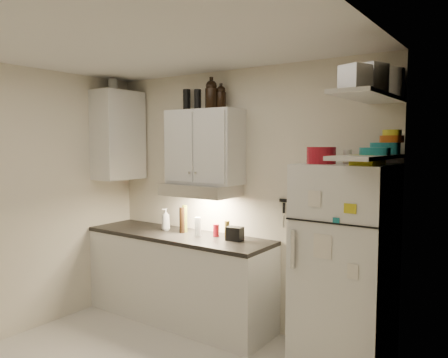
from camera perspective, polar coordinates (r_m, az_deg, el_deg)
The scene contains 35 objects.
ceiling at distance 3.36m, azimuth -13.02°, elevation 17.47°, with size 3.20×3.00×0.02m, color silver.
back_wall at distance 4.47m, azimuth 1.87°, elevation -2.52°, with size 3.20×0.02×2.60m, color beige.
left_wall at distance 4.63m, azimuth -26.17°, elevation -2.75°, with size 0.02×3.00×2.60m, color beige.
right_wall at distance 2.41m, azimuth 14.50°, elevation -8.90°, with size 0.02×3.00×2.60m, color beige.
base_cabinet at distance 4.74m, azimuth -6.00°, elevation -12.79°, with size 2.10×0.60×0.88m, color silver.
countertop at distance 4.62m, azimuth -6.05°, elevation -7.34°, with size 2.10×0.62×0.04m, color black.
upper_cabinet at distance 4.46m, azimuth -2.58°, elevation 4.23°, with size 0.80×0.33×0.75m, color silver.
side_cabinet at distance 5.14m, azimuth -13.64°, elevation 5.55°, with size 0.33×0.55×1.00m, color silver.
range_hood at distance 4.44m, azimuth -3.07°, elevation -1.41°, with size 0.76×0.46×0.12m, color silver.
fridge at distance 3.70m, azimuth 15.48°, elevation -11.33°, with size 0.70×0.68×1.70m, color white.
shelf_hi at distance 3.39m, azimuth 18.44°, elevation 10.20°, with size 0.30×0.95×0.03m, color silver.
shelf_lo at distance 3.37m, azimuth 18.25°, elevation 2.74°, with size 0.30×0.95×0.03m, color silver.
knife_strip at distance 4.10m, azimuth 9.89°, elevation -2.95°, with size 0.42×0.02×0.03m, color black.
dutch_oven at distance 3.52m, azimuth 12.58°, elevation 3.03°, with size 0.23×0.23×0.13m, color maroon.
book_stack at distance 3.37m, azimuth 18.23°, elevation 2.37°, with size 0.18×0.23×0.08m, color gold.
spice_jar at distance 3.56m, azimuth 15.82°, elevation 2.83°, with size 0.07×0.07×0.11m, color silver.
stock_pot at distance 3.74m, azimuth 20.10°, elevation 11.56°, with size 0.31×0.31×0.22m, color silver.
tin_a at distance 3.29m, azimuth 18.46°, elevation 12.36°, with size 0.20×0.18×0.20m, color #AAAAAD.
tin_b at distance 3.09m, azimuth 16.74°, elevation 12.59°, with size 0.16×0.16×0.16m, color #AAAAAD.
bowl_teal at distance 3.63m, azimuth 20.28°, elevation 3.76°, with size 0.23×0.23×0.09m, color #177881.
bowl_orange at distance 3.64m, azimuth 21.06°, elevation 4.88°, with size 0.18×0.18×0.05m, color #B94E11.
bowl_yellow at distance 3.64m, azimuth 21.09°, elevation 5.67°, with size 0.14×0.14×0.05m, color gold.
plates at distance 3.36m, azimuth 19.09°, elevation 3.44°, with size 0.22×0.22×0.05m, color #177881.
growler_a at distance 4.45m, azimuth -1.66°, elevation 10.98°, with size 0.13×0.13×0.30m, color black, non-canonical shape.
growler_b at distance 4.44m, azimuth -0.39°, elevation 10.62°, with size 0.10×0.10×0.24m, color black, non-canonical shape.
thermos_a at distance 4.51m, azimuth -3.46°, elevation 10.30°, with size 0.07×0.07×0.21m, color black.
thermos_b at distance 4.72m, azimuth -4.89°, elevation 10.19°, with size 0.08×0.08×0.23m, color black.
side_jar at distance 5.22m, azimuth -14.32°, elevation 11.79°, with size 0.10×0.10×0.14m, color silver.
soap_bottle at distance 4.78m, azimuth -7.62°, elevation -5.09°, with size 0.10×0.10×0.26m, color silver.
pepper_mill at distance 4.41m, azimuth 0.39°, elevation -6.55°, with size 0.05×0.05×0.16m, color brown.
oil_bottle at distance 4.66m, azimuth -5.14°, elevation -5.18°, with size 0.06×0.06×0.29m, color #5D6619.
vinegar_bottle at distance 4.62m, azimuth -5.51°, elevation -5.37°, with size 0.06×0.06×0.27m, color black.
clear_bottle at distance 4.44m, azimuth -3.44°, elevation -6.25°, with size 0.06×0.06×0.19m, color silver.
red_jar at distance 4.44m, azimuth -1.04°, elevation -6.72°, with size 0.06×0.06×0.13m, color maroon.
caddy at distance 4.26m, azimuth 1.42°, elevation -7.15°, with size 0.15×0.11×0.13m, color black.
Camera 1 is at (2.42, -2.20, 1.86)m, focal length 35.00 mm.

